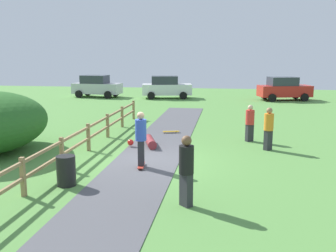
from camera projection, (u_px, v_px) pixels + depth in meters
name	position (u px, v px, depth m)	size (l,w,h in m)	color
ground_plane	(146.00, 162.00, 14.14)	(60.00, 60.00, 0.00)	#568E42
asphalt_path	(146.00, 162.00, 14.14)	(2.40, 28.00, 0.02)	#515156
wooden_fence	(76.00, 141.00, 14.39)	(0.12, 18.12, 1.10)	#997A51
trash_bin	(66.00, 171.00, 11.56)	(0.56, 0.56, 0.90)	black
skater_riding	(141.00, 137.00, 13.21)	(0.43, 0.82, 1.91)	#B23326
skater_fallen	(149.00, 142.00, 16.44)	(1.31, 1.46, 0.36)	maroon
skateboard_loose	(171.00, 132.00, 19.13)	(0.82, 0.41, 0.08)	#BF8C19
bystander_black	(186.00, 167.00, 9.90)	(0.54, 0.54, 1.85)	#2D2D33
bystander_red	(250.00, 122.00, 17.26)	(0.53, 0.53, 1.63)	#2D2D33
bystander_orange	(269.00, 127.00, 15.71)	(0.54, 0.54, 1.73)	#2D2D33
parked_car_white	(166.00, 87.00, 33.70)	(4.44, 2.58, 1.92)	silver
parked_car_silver	(97.00, 86.00, 34.63)	(4.33, 2.29, 1.92)	#B7B7BC
parked_car_red	(284.00, 89.00, 32.26)	(4.49, 2.76, 1.92)	red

